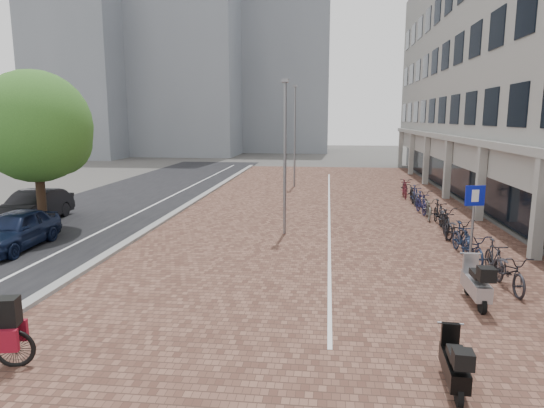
{
  "coord_description": "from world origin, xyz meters",
  "views": [
    {
      "loc": [
        2.08,
        -11.85,
        4.53
      ],
      "look_at": [
        0.0,
        6.0,
        1.3
      ],
      "focal_mm": 31.62,
      "sensor_mm": 36.0,
      "label": 1
    }
  ],
  "objects_px": {
    "car_navy": "(15,230)",
    "car_dark": "(34,207)",
    "scooter_front": "(476,282)",
    "parking_sign": "(473,216)",
    "scooter_mid": "(455,362)"
  },
  "relations": [
    {
      "from": "scooter_mid",
      "to": "parking_sign",
      "type": "bearing_deg",
      "value": 76.15
    },
    {
      "from": "car_dark",
      "to": "scooter_front",
      "type": "height_order",
      "value": "car_dark"
    },
    {
      "from": "car_dark",
      "to": "scooter_mid",
      "type": "bearing_deg",
      "value": -39.96
    },
    {
      "from": "car_dark",
      "to": "scooter_mid",
      "type": "xyz_separation_m",
      "value": [
        14.89,
        -11.45,
        -0.22
      ]
    },
    {
      "from": "parking_sign",
      "to": "car_dark",
      "type": "bearing_deg",
      "value": 148.06
    },
    {
      "from": "car_navy",
      "to": "car_dark",
      "type": "xyz_separation_m",
      "value": [
        -1.89,
        4.08,
        0.03
      ]
    },
    {
      "from": "scooter_front",
      "to": "parking_sign",
      "type": "bearing_deg",
      "value": 79.37
    },
    {
      "from": "scooter_mid",
      "to": "parking_sign",
      "type": "xyz_separation_m",
      "value": [
        1.87,
        5.86,
        1.35
      ]
    },
    {
      "from": "car_navy",
      "to": "parking_sign",
      "type": "xyz_separation_m",
      "value": [
        14.87,
        -1.52,
        1.16
      ]
    },
    {
      "from": "car_navy",
      "to": "car_dark",
      "type": "bearing_deg",
      "value": 112.33
    },
    {
      "from": "car_navy",
      "to": "scooter_front",
      "type": "distance_m",
      "value": 14.89
    },
    {
      "from": "car_dark",
      "to": "car_navy",
      "type": "bearing_deg",
      "value": -67.51
    },
    {
      "from": "car_navy",
      "to": "scooter_front",
      "type": "relative_size",
      "value": 2.37
    },
    {
      "from": "scooter_front",
      "to": "scooter_mid",
      "type": "distance_m",
      "value": 4.22
    },
    {
      "from": "car_navy",
      "to": "scooter_mid",
      "type": "relative_size",
      "value": 2.8
    }
  ]
}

